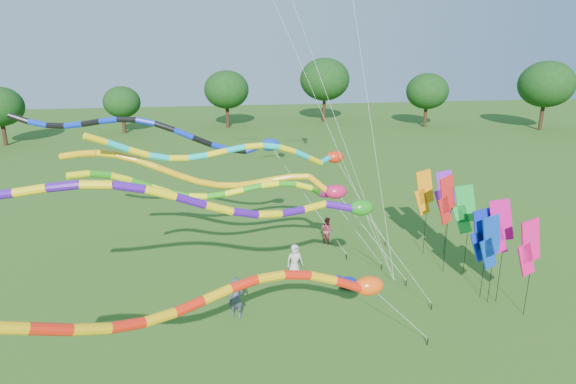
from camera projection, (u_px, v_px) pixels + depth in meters
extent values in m
plane|color=#225115|center=(371.00, 341.00, 18.25)|extent=(160.00, 160.00, 0.00)
cylinder|color=#382314|center=(537.00, 124.00, 61.28)|extent=(0.50, 0.50, 2.89)
ellipsoid|color=#0E340F|center=(542.00, 94.00, 60.20)|extent=(6.11, 6.11, 5.19)
cylinder|color=#382314|center=(425.00, 117.00, 66.71)|extent=(0.50, 0.50, 2.99)
ellipsoid|color=#0E340F|center=(427.00, 89.00, 65.60)|extent=(6.31, 6.31, 5.36)
cylinder|color=#382314|center=(325.00, 116.00, 67.07)|extent=(0.50, 0.50, 3.18)
ellipsoid|color=#0E340F|center=(326.00, 86.00, 65.88)|extent=(6.72, 6.72, 5.71)
cylinder|color=#382314|center=(225.00, 116.00, 70.24)|extent=(0.50, 0.50, 2.34)
ellipsoid|color=#0E340F|center=(225.00, 95.00, 69.37)|extent=(4.94, 4.94, 4.20)
cylinder|color=#382314|center=(126.00, 124.00, 61.58)|extent=(0.50, 0.50, 2.68)
ellipsoid|color=#0E340F|center=(123.00, 96.00, 60.58)|extent=(5.67, 5.67, 4.82)
cylinder|color=black|center=(428.00, 341.00, 17.97)|extent=(0.05, 0.05, 0.30)
cylinder|color=silver|center=(400.00, 314.00, 16.86)|extent=(0.02, 0.02, 4.12)
ellipsoid|color=#FF500D|center=(369.00, 286.00, 15.78)|extent=(1.01, 0.65, 0.65)
cylinder|color=red|center=(348.00, 284.00, 15.45)|extent=(0.29, 0.29, 0.96)
cylinder|color=#DEA70B|center=(323.00, 278.00, 15.12)|extent=(0.29, 0.29, 0.92)
cylinder|color=red|center=(297.00, 275.00, 14.79)|extent=(0.29, 0.29, 0.88)
cylinder|color=#DEA70B|center=(271.00, 277.00, 14.45)|extent=(0.29, 0.29, 0.85)
cylinder|color=red|center=(244.00, 284.00, 14.09)|extent=(0.29, 0.29, 0.86)
cylinder|color=#DEA70B|center=(217.00, 294.00, 13.70)|extent=(0.29, 0.29, 0.86)
cylinder|color=red|center=(190.00, 306.00, 13.25)|extent=(0.29, 0.29, 0.87)
cylinder|color=#DEA70B|center=(160.00, 317.00, 12.74)|extent=(0.29, 0.29, 0.87)
cylinder|color=red|center=(128.00, 325.00, 12.16)|extent=(0.29, 0.29, 0.90)
cylinder|color=#DEA70B|center=(92.00, 329.00, 11.54)|extent=(0.29, 0.29, 0.93)
cylinder|color=red|center=(51.00, 329.00, 10.90)|extent=(0.29, 0.29, 0.95)
cylinder|color=#DEA70B|center=(5.00, 328.00, 10.30)|extent=(0.29, 0.29, 0.93)
cylinder|color=black|center=(406.00, 283.00, 22.44)|extent=(0.05, 0.05, 0.30)
cylinder|color=silver|center=(372.00, 238.00, 21.70)|extent=(0.02, 0.02, 5.56)
ellipsoid|color=#CB1647|center=(336.00, 192.00, 21.00)|extent=(0.98, 0.63, 0.63)
cylinder|color=#EB9F0C|center=(319.00, 184.00, 21.14)|extent=(0.28, 0.28, 1.11)
cylinder|color=#EAAE0B|center=(300.00, 177.00, 21.29)|extent=(0.28, 0.28, 0.80)
cylinder|color=#EB9F0C|center=(282.00, 178.00, 21.26)|extent=(0.28, 0.28, 0.81)
cylinder|color=#EAAE0B|center=(264.00, 181.00, 21.19)|extent=(0.28, 0.28, 0.81)
cylinder|color=#EB9F0C|center=(246.00, 184.00, 21.05)|extent=(0.28, 0.28, 0.81)
cylinder|color=#EAAE0B|center=(227.00, 185.00, 20.85)|extent=(0.28, 0.28, 0.82)
cylinder|color=#EB9F0C|center=(208.00, 184.00, 20.59)|extent=(0.28, 0.28, 0.85)
cylinder|color=#EAAE0B|center=(189.00, 179.00, 20.29)|extent=(0.28, 0.28, 0.88)
cylinder|color=#EB9F0C|center=(168.00, 172.00, 20.01)|extent=(0.28, 0.28, 0.89)
cylinder|color=#EAAE0B|center=(148.00, 164.00, 19.77)|extent=(0.28, 0.28, 0.87)
cylinder|color=#EB9F0C|center=(127.00, 158.00, 19.61)|extent=(0.28, 0.28, 0.83)
cylinder|color=#EAAE0B|center=(107.00, 154.00, 19.56)|extent=(0.28, 0.28, 0.80)
cylinder|color=#EB9F0C|center=(88.00, 154.00, 19.61)|extent=(0.28, 0.28, 0.81)
cylinder|color=#EAAE0B|center=(70.00, 155.00, 19.75)|extent=(0.28, 0.28, 0.83)
cylinder|color=black|center=(432.00, 306.00, 20.41)|extent=(0.05, 0.05, 0.30)
cylinder|color=silver|center=(399.00, 259.00, 19.18)|extent=(0.02, 0.02, 5.85)
ellipsoid|color=#1E8317|center=(361.00, 208.00, 17.98)|extent=(0.96, 0.62, 0.62)
cylinder|color=#420D99|center=(339.00, 206.00, 17.93)|extent=(0.28, 0.28, 1.03)
cylinder|color=yellow|center=(315.00, 207.00, 17.80)|extent=(0.28, 0.28, 0.93)
cylinder|color=#420D99|center=(292.00, 212.00, 17.40)|extent=(0.28, 0.28, 0.93)
cylinder|color=yellow|center=(269.00, 214.00, 16.93)|extent=(0.28, 0.28, 0.95)
cylinder|color=#420D99|center=(245.00, 213.00, 16.43)|extent=(0.28, 0.28, 0.98)
cylinder|color=yellow|center=(219.00, 208.00, 15.90)|extent=(0.28, 0.28, 1.00)
cylinder|color=#420D99|center=(191.00, 201.00, 15.40)|extent=(0.28, 0.28, 1.01)
cylinder|color=yellow|center=(161.00, 193.00, 14.95)|extent=(0.28, 0.28, 0.98)
cylinder|color=#420D99|center=(129.00, 187.00, 14.59)|extent=(0.28, 0.28, 0.94)
cylinder|color=yellow|center=(96.00, 185.00, 14.33)|extent=(0.28, 0.28, 0.93)
cylinder|color=#420D99|center=(63.00, 186.00, 14.17)|extent=(0.28, 0.28, 0.93)
cylinder|color=yellow|center=(30.00, 190.00, 14.07)|extent=(0.28, 0.28, 0.94)
cylinder|color=black|center=(347.00, 257.00, 25.28)|extent=(0.05, 0.05, 0.30)
cylinder|color=silver|center=(310.00, 202.00, 24.12)|extent=(0.02, 0.02, 7.17)
ellipsoid|color=#0D31BE|center=(270.00, 145.00, 23.00)|extent=(0.92, 0.59, 0.59)
cylinder|color=#0B2ABE|center=(254.00, 148.00, 22.96)|extent=(0.27, 0.27, 0.86)
cylinder|color=black|center=(237.00, 150.00, 22.80)|extent=(0.27, 0.27, 0.85)
cylinder|color=#0B2ABE|center=(220.00, 147.00, 22.46)|extent=(0.27, 0.27, 0.88)
cylinder|color=black|center=(202.00, 141.00, 22.11)|extent=(0.27, 0.27, 0.90)
cylinder|color=#0B2ABE|center=(183.00, 134.00, 21.79)|extent=(0.27, 0.27, 0.90)
cylinder|color=black|center=(164.00, 127.00, 21.54)|extent=(0.27, 0.27, 0.87)
cylinder|color=#0B2ABE|center=(146.00, 122.00, 21.39)|extent=(0.27, 0.27, 0.83)
cylinder|color=black|center=(127.00, 120.00, 21.35)|extent=(0.27, 0.27, 0.82)
cylinder|color=#0B2ABE|center=(109.00, 120.00, 21.39)|extent=(0.27, 0.27, 0.83)
cylinder|color=black|center=(91.00, 123.00, 21.48)|extent=(0.27, 0.27, 0.84)
cylinder|color=#0B2ABE|center=(74.00, 125.00, 21.59)|extent=(0.27, 0.27, 0.84)
cylinder|color=black|center=(56.00, 126.00, 21.67)|extent=(0.27, 0.27, 0.83)
cylinder|color=#0B2ABE|center=(38.00, 123.00, 21.67)|extent=(0.27, 0.27, 0.84)
cylinder|color=black|center=(19.00, 118.00, 21.58)|extent=(0.27, 0.27, 0.86)
cylinder|color=black|center=(386.00, 243.00, 27.04)|extent=(0.05, 0.05, 0.30)
cylinder|color=silver|center=(362.00, 202.00, 25.32)|extent=(0.02, 0.02, 6.45)
ellipsoid|color=red|center=(335.00, 157.00, 23.64)|extent=(0.91, 0.59, 0.59)
cylinder|color=#0BCAC5|center=(325.00, 160.00, 23.12)|extent=(0.27, 0.27, 0.88)
cylinder|color=yellow|center=(314.00, 160.00, 22.48)|extent=(0.27, 0.27, 0.88)
cylinder|color=#0BCAC5|center=(301.00, 154.00, 21.92)|extent=(0.27, 0.27, 0.87)
cylinder|color=yellow|center=(287.00, 149.00, 21.43)|extent=(0.27, 0.27, 0.83)
cylinder|color=#0BCAC5|center=(271.00, 146.00, 21.03)|extent=(0.27, 0.27, 0.80)
cylinder|color=yellow|center=(254.00, 146.00, 20.73)|extent=(0.27, 0.27, 0.79)
cylinder|color=#0BCAC5|center=(236.00, 149.00, 20.49)|extent=(0.27, 0.27, 0.81)
cylinder|color=yellow|center=(217.00, 153.00, 20.29)|extent=(0.27, 0.27, 0.82)
cylinder|color=#0BCAC5|center=(198.00, 157.00, 20.09)|extent=(0.27, 0.27, 0.81)
cylinder|color=yellow|center=(179.00, 158.00, 19.84)|extent=(0.27, 0.27, 0.80)
cylinder|color=#0BCAC5|center=(159.00, 157.00, 19.51)|extent=(0.27, 0.27, 0.81)
cylinder|color=yellow|center=(139.00, 152.00, 19.10)|extent=(0.27, 0.27, 0.84)
cylinder|color=#0BCAC5|center=(117.00, 146.00, 18.60)|extent=(0.27, 0.27, 0.87)
cylinder|color=yellow|center=(96.00, 139.00, 18.05)|extent=(0.27, 0.27, 0.86)
cylinder|color=black|center=(382.00, 267.00, 24.11)|extent=(0.05, 0.05, 0.30)
cylinder|color=silver|center=(356.00, 230.00, 22.73)|extent=(0.02, 0.02, 5.46)
ellipsoid|color=#8D0C69|center=(326.00, 191.00, 21.38)|extent=(0.87, 0.56, 0.56)
cylinder|color=#28A115|center=(315.00, 190.00, 20.78)|extent=(0.25, 0.25, 1.00)
cylinder|color=#F9F10D|center=(303.00, 186.00, 20.17)|extent=(0.25, 0.25, 0.75)
cylinder|color=#28A115|center=(287.00, 184.00, 19.90)|extent=(0.25, 0.25, 0.73)
cylinder|color=#F9F10D|center=(270.00, 185.00, 19.71)|extent=(0.25, 0.25, 0.73)
cylinder|color=#28A115|center=(252.00, 188.00, 19.59)|extent=(0.25, 0.25, 0.75)
cylinder|color=#F9F10D|center=(234.00, 192.00, 19.49)|extent=(0.25, 0.25, 0.75)
cylinder|color=#28A115|center=(216.00, 195.00, 19.36)|extent=(0.25, 0.25, 0.73)
cylinder|color=#F9F10D|center=(198.00, 196.00, 19.17)|extent=(0.25, 0.25, 0.73)
cylinder|color=#28A115|center=(179.00, 194.00, 18.90)|extent=(0.25, 0.25, 0.75)
cylinder|color=#F9F10D|center=(160.00, 190.00, 18.54)|extent=(0.25, 0.25, 0.79)
cylinder|color=#28A115|center=(141.00, 184.00, 18.09)|extent=(0.25, 0.25, 0.80)
cylinder|color=#F9F10D|center=(121.00, 178.00, 17.60)|extent=(0.25, 0.25, 0.79)
cylinder|color=#28A115|center=(100.00, 174.00, 17.08)|extent=(0.25, 0.25, 0.76)
cylinder|color=#F9F10D|center=(78.00, 175.00, 16.58)|extent=(0.25, 0.25, 0.74)
cylinder|color=black|center=(394.00, 284.00, 22.39)|extent=(0.04, 0.04, 0.30)
cylinder|color=silver|center=(362.00, 61.00, 21.12)|extent=(0.01, 0.01, 20.26)
cylinder|color=black|center=(394.00, 284.00, 22.39)|extent=(0.04, 0.04, 0.30)
cylinder|color=black|center=(394.00, 284.00, 22.39)|extent=(0.04, 0.04, 0.30)
cylinder|color=silver|center=(329.00, 128.00, 23.04)|extent=(0.01, 0.01, 15.64)
cylinder|color=black|center=(447.00, 216.00, 25.39)|extent=(0.02, 0.02, 4.33)
cube|color=purple|center=(446.00, 188.00, 24.96)|extent=(1.14, 0.38, 1.93)
cube|color=purple|center=(443.00, 202.00, 25.20)|extent=(0.99, 0.34, 1.51)
cylinder|color=black|center=(485.00, 257.00, 20.96)|extent=(0.02, 0.02, 3.86)
cube|color=#0D25C3|center=(484.00, 229.00, 20.55)|extent=(1.16, 0.13, 1.93)
cube|color=#0D25C3|center=(480.00, 246.00, 20.77)|extent=(1.01, 0.12, 1.51)
cylinder|color=black|center=(530.00, 272.00, 19.50)|extent=(0.02, 0.02, 3.95)
cube|color=#FB0D6E|center=(531.00, 241.00, 19.04)|extent=(1.16, 0.23, 1.93)
cube|color=#FB0D6E|center=(526.00, 260.00, 19.25)|extent=(1.01, 0.21, 1.51)
cylinder|color=black|center=(426.00, 216.00, 25.39)|extent=(0.02, 0.02, 4.38)
cube|color=orange|center=(425.00, 187.00, 24.88)|extent=(1.16, 0.17, 1.93)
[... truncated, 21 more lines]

